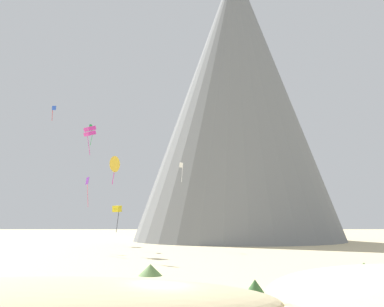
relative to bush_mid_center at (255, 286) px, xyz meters
The scene contains 13 objects.
ground_plane 7.47m from the bush_mid_center, 141.53° to the right, with size 400.00×400.00×0.00m, color beige.
dune_foreground_left 13.69m from the bush_mid_center, 161.35° to the right, with size 27.93×13.35×2.65m, color #C6B284.
bush_mid_center is the anchor object (origin of this frame).
bush_near_left 11.72m from the bush_mid_center, 130.50° to the left, with size 2.07×2.07×0.98m, color #668C4C.
bush_low_patch 14.94m from the bush_mid_center, 42.50° to the left, with size 2.45×2.45×0.98m, color #668C4C.
rock_massif 81.68m from the bush_mid_center, 84.21° to the left, with size 53.77×58.14×66.94m.
kite_blue_mid 64.95m from the bush_mid_center, 119.27° to the left, with size 0.86×0.29×2.88m.
kite_gold_low 31.93m from the bush_mid_center, 117.12° to the left, with size 1.79×1.67×3.62m.
kite_magenta_mid 49.43m from the bush_mid_center, 116.01° to the left, with size 2.05×2.05×4.71m.
kite_green_mid 61.48m from the bush_mid_center, 112.85° to the left, with size 0.85×1.35×4.21m.
kite_yellow_low 57.66m from the bush_mid_center, 107.84° to the left, with size 1.70×1.71×4.90m.
kite_violet_low 41.38m from the bush_mid_center, 118.10° to the left, with size 0.62×0.87×4.35m.
kite_white_low 47.34m from the bush_mid_center, 96.99° to the left, with size 0.69×0.39×3.33m.
Camera 1 is at (1.45, -26.58, 4.72)m, focal length 43.20 mm.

